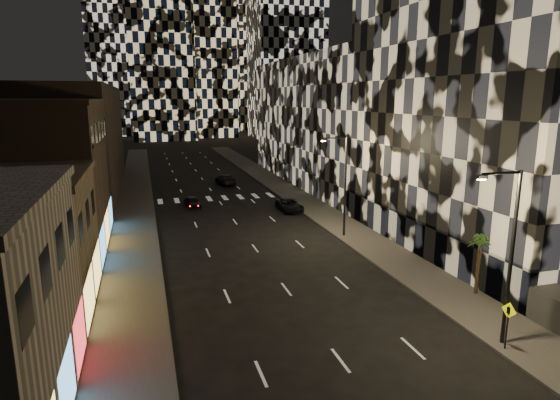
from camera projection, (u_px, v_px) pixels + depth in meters
sidewalk_left at (135, 202)px, 56.56m from camera, size 4.00×120.00×0.15m
sidewalk_right at (292, 193)px, 62.06m from camera, size 4.00×120.00×0.15m
curb_left at (153, 201)px, 57.14m from camera, size 0.20×120.00×0.15m
curb_right at (277, 194)px, 61.48m from camera, size 0.20×120.00×0.15m
retail_brown at (38, 180)px, 37.90m from camera, size 10.00×15.00×12.00m
retail_filler_left at (77, 139)px, 62.52m from camera, size 10.00×40.00×14.00m
midrise_right at (502, 116)px, 38.56m from camera, size 16.00×25.00×22.00m
midrise_base at (413, 234)px, 38.49m from camera, size 0.60×25.00×3.00m
midrise_filler_right at (342, 121)px, 69.44m from camera, size 16.00×40.00×18.00m
streetlight_near at (508, 247)px, 22.99m from camera, size 2.55×0.25×9.00m
streetlight_far at (343, 179)px, 41.73m from camera, size 2.55×0.25×9.00m
car_dark_midlane at (192, 202)px, 54.28m from camera, size 1.96×3.81×1.24m
car_dark_oncoming at (225, 179)px, 68.59m from camera, size 2.58×5.31×1.49m
car_dark_rightlane at (290, 205)px, 52.58m from camera, size 2.30×4.84×1.33m
ped_sign at (508, 318)px, 23.22m from camera, size 0.17×0.82×2.48m
palm_tree at (480, 245)px, 29.56m from camera, size 1.99×1.99×3.92m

